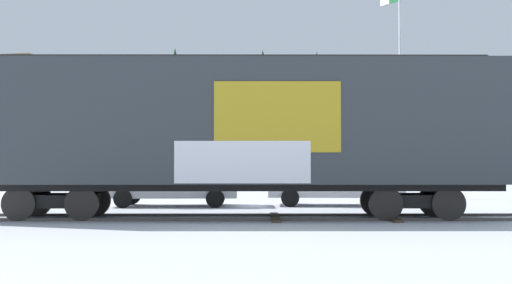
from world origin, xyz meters
TOP-DOWN VIEW (x-y plane):
  - ground_plane at (0.00, 0.00)m, footprint 260.00×260.00m
  - track at (2.15, 0.12)m, footprint 60.01×4.40m
  - freight_car at (-0.56, -0.00)m, footprint 15.09×3.61m
  - flagpole at (5.80, 10.02)m, footprint 0.79×1.06m
  - hillside at (-0.04, 67.81)m, footprint 119.65×32.39m
  - parked_car_silver at (-3.28, 4.78)m, footprint 4.76×2.24m
  - parked_car_white at (2.59, 5.39)m, footprint 4.81×1.95m

SIDE VIEW (x-z plane):
  - ground_plane at x=0.00m, z-range 0.00..0.00m
  - track at x=2.15m, z-range 0.00..0.08m
  - parked_car_white at x=2.59m, z-range 0.01..1.76m
  - parked_car_silver at x=-3.28m, z-range 0.01..1.78m
  - freight_car at x=-0.56m, z-range 0.30..4.91m
  - flagpole at x=5.80m, z-range 0.97..10.50m
  - hillside at x=-0.04m, z-range -2.24..14.03m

